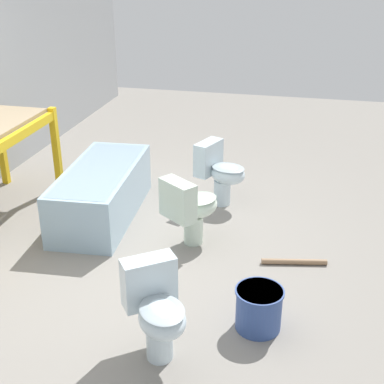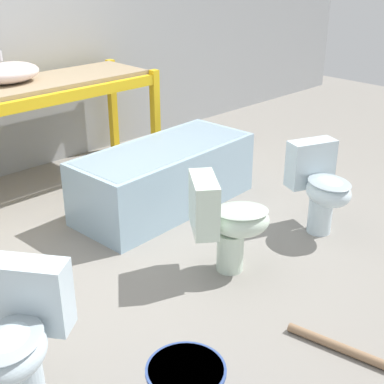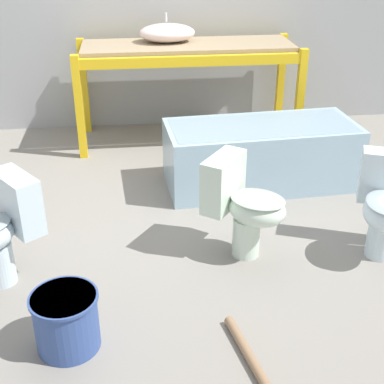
# 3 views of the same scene
# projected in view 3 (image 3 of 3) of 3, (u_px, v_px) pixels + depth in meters

# --- Properties ---
(ground_plane) EXTENTS (12.00, 12.00, 0.00)m
(ground_plane) POSITION_uv_depth(u_px,v_px,m) (171.00, 201.00, 4.20)
(ground_plane) COLOR gray
(shelving_rack) EXTENTS (2.09, 0.75, 0.94)m
(shelving_rack) POSITION_uv_depth(u_px,v_px,m) (188.00, 58.00, 5.00)
(shelving_rack) COLOR yellow
(shelving_rack) RESTS_ON ground_plane
(sink_basin) EXTENTS (0.52, 0.37, 0.25)m
(sink_basin) POSITION_uv_depth(u_px,v_px,m) (167.00, 33.00, 4.95)
(sink_basin) COLOR silver
(sink_basin) RESTS_ON shelving_rack
(bathtub_main) EXTENTS (1.57, 0.74, 0.52)m
(bathtub_main) POSITION_uv_depth(u_px,v_px,m) (261.00, 151.00, 4.34)
(bathtub_main) COLOR #99B7CC
(bathtub_main) RESTS_ON ground_plane
(toilet_extra) EXTENTS (0.60, 0.56, 0.67)m
(toilet_extra) POSITION_uv_depth(u_px,v_px,m) (243.00, 203.00, 3.39)
(toilet_extra) COLOR silver
(toilet_extra) RESTS_ON ground_plane
(bucket_white) EXTENTS (0.35, 0.35, 0.32)m
(bucket_white) POSITION_uv_depth(u_px,v_px,m) (66.00, 320.00, 2.72)
(bucket_white) COLOR #334C8C
(bucket_white) RESTS_ON ground_plane
(loose_pipe) EXTENTS (0.16, 0.56, 0.05)m
(loose_pipe) POSITION_uv_depth(u_px,v_px,m) (249.00, 356.00, 2.69)
(loose_pipe) COLOR #8C6B4C
(loose_pipe) RESTS_ON ground_plane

